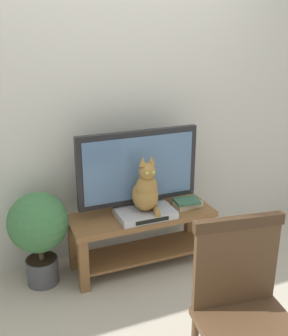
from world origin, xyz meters
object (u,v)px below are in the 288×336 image
Objects in this scene: media_box at (145,213)px; potted_plant at (39,229)px; cat at (146,190)px; book_stack at (187,203)px; tv_stand at (142,230)px; tv at (138,170)px; wooden_chair at (245,304)px.

potted_plant is (-0.79, 0.12, -0.03)m from media_box.
cat reaches higher than book_stack.
media_box is 0.60× the size of potted_plant.
tv reaches higher than tv_stand.
tv reaches higher than cat.
tv reaches higher than book_stack.
wooden_chair reaches higher than potted_plant.
wooden_chair is (0.01, -1.24, -0.13)m from cat.
cat is at bearing -174.01° from book_stack.
wooden_chair is 4.19× the size of book_stack.
wooden_chair reaches higher than cat.
tv_stand is 1.56× the size of potted_plant.
media_box is at bearing 94.58° from cat.
tv is 4.15× the size of book_stack.
cat is 0.43m from book_stack.
media_box is (0.00, -0.06, 0.17)m from tv_stand.
cat reaches higher than potted_plant.
cat is at bearing -87.56° from tv.
tv is at bearing 89.98° from tv_stand.
book_stack is 1.18m from potted_plant.
wooden_chair reaches higher than media_box.
potted_plant is at bearing -179.65° from tv.
cat is 0.45× the size of wooden_chair.
tv_stand is at bearing 90.88° from wooden_chair.
potted_plant is (-0.81, 1.38, -0.10)m from wooden_chair.
media_box reaches higher than tv_stand.
book_stack is at bearing 5.99° from cat.
tv reaches higher than wooden_chair.
wooden_chair is 1.34× the size of potted_plant.
wooden_chair is (0.02, -1.38, -0.25)m from tv.
wooden_chair is at bearing -89.34° from cat.
potted_plant is at bearing 175.42° from book_stack.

